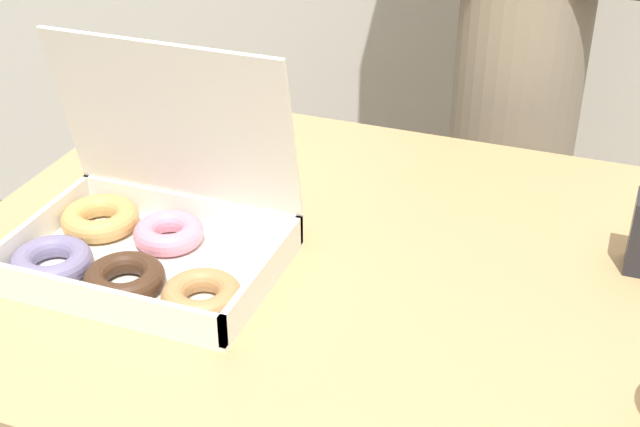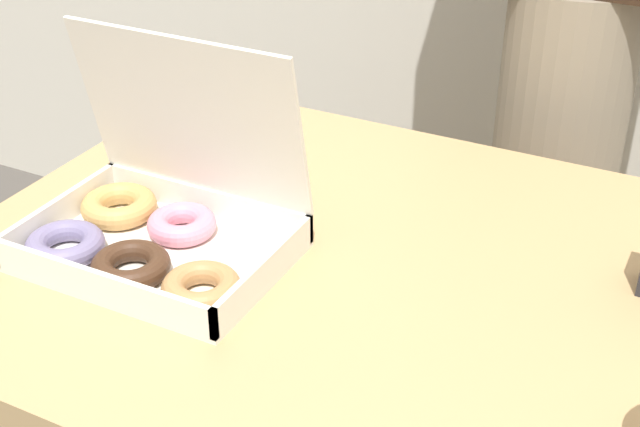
% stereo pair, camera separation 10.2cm
% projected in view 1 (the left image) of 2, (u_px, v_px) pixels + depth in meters
% --- Properties ---
extents(donut_box, '(0.34, 0.25, 0.28)m').
position_uv_depth(donut_box, '(140.00, 234.00, 1.12)').
color(donut_box, white).
rests_on(donut_box, table).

